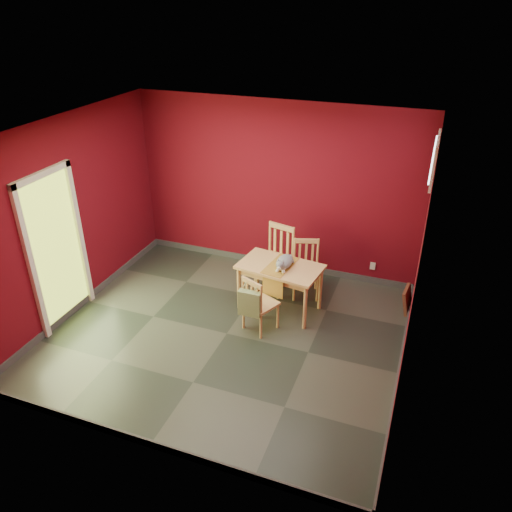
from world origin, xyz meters
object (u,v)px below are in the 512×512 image
(chair_far_left, at_px, (276,258))
(tote_bag, at_px, (250,303))
(picture_frame, at_px, (407,300))
(dining_table, at_px, (280,271))
(chair_near, at_px, (259,303))
(chair_far_right, at_px, (306,268))
(cat, at_px, (284,260))

(chair_far_left, height_order, tote_bag, chair_far_left)
(chair_far_left, bearing_deg, tote_bag, -86.57)
(picture_frame, bearing_deg, dining_table, -161.09)
(dining_table, xyz_separation_m, chair_near, (-0.11, -0.57, -0.20))
(chair_near, distance_m, tote_bag, 0.23)
(picture_frame, bearing_deg, chair_far_right, -177.40)
(chair_far_left, relative_size, tote_bag, 2.39)
(chair_near, distance_m, picture_frame, 2.18)
(chair_far_right, distance_m, chair_near, 1.14)
(chair_far_right, relative_size, tote_bag, 2.03)
(chair_near, xyz_separation_m, tote_bag, (-0.05, -0.19, 0.11))
(chair_far_left, bearing_deg, picture_frame, 1.65)
(chair_near, bearing_deg, tote_bag, -104.84)
(chair_far_right, height_order, picture_frame, chair_far_right)
(chair_far_left, height_order, chair_far_right, chair_far_left)
(dining_table, relative_size, chair_near, 1.48)
(tote_bag, height_order, cat, cat)
(cat, bearing_deg, dining_table, 176.96)
(dining_table, distance_m, chair_far_right, 0.60)
(dining_table, distance_m, chair_near, 0.61)
(dining_table, xyz_separation_m, tote_bag, (-0.16, -0.76, -0.09))
(cat, bearing_deg, tote_bag, -101.15)
(dining_table, relative_size, picture_frame, 3.30)
(dining_table, relative_size, chair_far_right, 1.41)
(chair_far_right, relative_size, cat, 1.97)
(cat, bearing_deg, picture_frame, 24.97)
(chair_far_left, bearing_deg, dining_table, -65.94)
(cat, bearing_deg, chair_far_right, 76.90)
(dining_table, relative_size, cat, 2.78)
(picture_frame, bearing_deg, tote_bag, -144.26)
(dining_table, distance_m, cat, 0.21)
(chair_far_left, xyz_separation_m, chair_near, (0.13, -1.10, -0.10))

